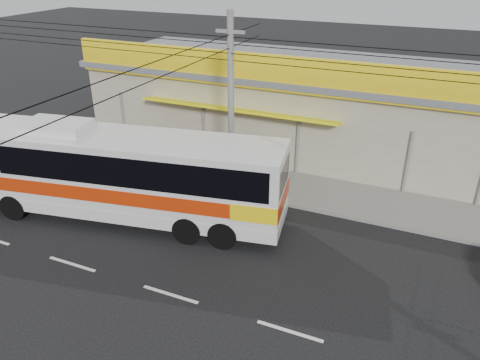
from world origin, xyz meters
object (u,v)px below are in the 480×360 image
object	(u,v)px
motorbike_red	(181,164)
motorbike_dark	(57,143)
utility_pole	(231,48)
coach_bus	(129,171)

from	to	relation	value
motorbike_red	motorbike_dark	distance (m)	7.15
motorbike_dark	utility_pole	xyz separation A→B (m)	(10.31, -0.50, 5.79)
motorbike_red	motorbike_dark	size ratio (longest dim) A/B	0.83
coach_bus	motorbike_dark	bearing A→B (deg)	143.25
coach_bus	motorbike_dark	distance (m)	8.32
coach_bus	motorbike_dark	xyz separation A→B (m)	(-7.33, 3.69, -1.37)
coach_bus	utility_pole	world-z (taller)	utility_pole
motorbike_red	motorbike_dark	bearing A→B (deg)	89.38
motorbike_red	utility_pole	xyz separation A→B (m)	(3.19, -1.12, 5.95)
coach_bus	utility_pole	size ratio (longest dim) A/B	0.38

